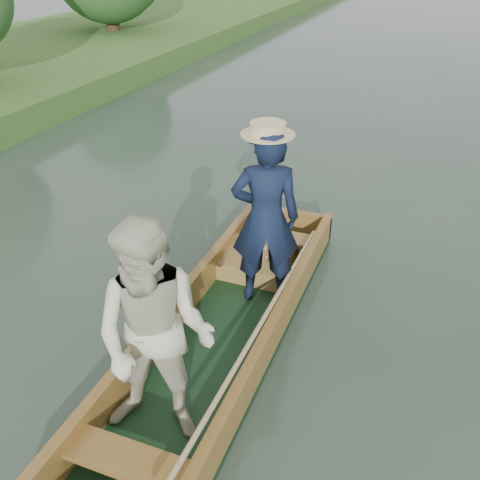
% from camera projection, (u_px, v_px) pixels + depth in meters
% --- Properties ---
extents(ground, '(120.00, 120.00, 0.00)m').
position_uv_depth(ground, '(218.00, 351.00, 5.29)').
color(ground, '#283D30').
rests_on(ground, ground).
extents(punt, '(1.14, 5.00, 2.04)m').
position_uv_depth(punt, '(211.00, 300.00, 4.77)').
color(punt, black).
rests_on(punt, ground).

